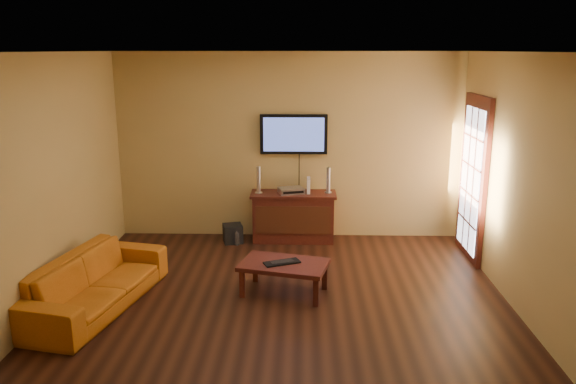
{
  "coord_description": "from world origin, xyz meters",
  "views": [
    {
      "loc": [
        0.21,
        -5.57,
        2.72
      ],
      "look_at": [
        0.04,
        0.8,
        1.1
      ],
      "focal_mm": 35.0,
      "sensor_mm": 36.0,
      "label": 1
    }
  ],
  "objects_px": {
    "television": "(294,134)",
    "speaker_right": "(328,181)",
    "coffee_table": "(284,267)",
    "bottle": "(237,239)",
    "game_console": "(308,185)",
    "subwoofer": "(233,233)",
    "speaker_left": "(258,181)",
    "keyboard": "(282,262)",
    "sofa": "(94,274)",
    "media_console": "(293,216)",
    "av_receiver": "(291,190)"
  },
  "relations": [
    {
      "from": "subwoofer",
      "to": "media_console",
      "type": "bearing_deg",
      "value": -8.01
    },
    {
      "from": "television",
      "to": "speaker_left",
      "type": "height_order",
      "value": "television"
    },
    {
      "from": "coffee_table",
      "to": "sofa",
      "type": "relative_size",
      "value": 0.55
    },
    {
      "from": "media_console",
      "to": "game_console",
      "type": "bearing_deg",
      "value": 2.6
    },
    {
      "from": "speaker_right",
      "to": "subwoofer",
      "type": "bearing_deg",
      "value": -173.82
    },
    {
      "from": "coffee_table",
      "to": "bottle",
      "type": "height_order",
      "value": "coffee_table"
    },
    {
      "from": "speaker_right",
      "to": "television",
      "type": "bearing_deg",
      "value": 161.92
    },
    {
      "from": "media_console",
      "to": "bottle",
      "type": "xyz_separation_m",
      "value": [
        -0.8,
        -0.24,
        -0.26
      ]
    },
    {
      "from": "television",
      "to": "bottle",
      "type": "distance_m",
      "value": 1.71
    },
    {
      "from": "speaker_left",
      "to": "subwoofer",
      "type": "xyz_separation_m",
      "value": [
        -0.38,
        -0.1,
        -0.76
      ]
    },
    {
      "from": "sofa",
      "to": "keyboard",
      "type": "relative_size",
      "value": 4.49
    },
    {
      "from": "game_console",
      "to": "keyboard",
      "type": "bearing_deg",
      "value": -100.12
    },
    {
      "from": "bottle",
      "to": "sofa",
      "type": "bearing_deg",
      "value": -122.89
    },
    {
      "from": "sofa",
      "to": "bottle",
      "type": "height_order",
      "value": "sofa"
    },
    {
      "from": "coffee_table",
      "to": "bottle",
      "type": "xyz_separation_m",
      "value": [
        -0.73,
        1.61,
        -0.22
      ]
    },
    {
      "from": "media_console",
      "to": "bottle",
      "type": "bearing_deg",
      "value": -163.19
    },
    {
      "from": "keyboard",
      "to": "coffee_table",
      "type": "bearing_deg",
      "value": 34.97
    },
    {
      "from": "speaker_left",
      "to": "bottle",
      "type": "bearing_deg",
      "value": -143.77
    },
    {
      "from": "speaker_left",
      "to": "keyboard",
      "type": "height_order",
      "value": "speaker_left"
    },
    {
      "from": "av_receiver",
      "to": "game_console",
      "type": "height_order",
      "value": "game_console"
    },
    {
      "from": "sofa",
      "to": "speaker_left",
      "type": "height_order",
      "value": "speaker_left"
    },
    {
      "from": "coffee_table",
      "to": "television",
      "type": "bearing_deg",
      "value": 87.93
    },
    {
      "from": "subwoofer",
      "to": "bottle",
      "type": "relative_size",
      "value": 1.27
    },
    {
      "from": "av_receiver",
      "to": "bottle",
      "type": "relative_size",
      "value": 1.67
    },
    {
      "from": "speaker_right",
      "to": "bottle",
      "type": "distance_m",
      "value": 1.55
    },
    {
      "from": "coffee_table",
      "to": "sofa",
      "type": "xyz_separation_m",
      "value": [
        -2.03,
        -0.4,
        0.06
      ]
    },
    {
      "from": "television",
      "to": "game_console",
      "type": "xyz_separation_m",
      "value": [
        0.22,
        -0.19,
        -0.71
      ]
    },
    {
      "from": "television",
      "to": "coffee_table",
      "type": "height_order",
      "value": "television"
    },
    {
      "from": "av_receiver",
      "to": "bottle",
      "type": "height_order",
      "value": "av_receiver"
    },
    {
      "from": "sofa",
      "to": "game_console",
      "type": "height_order",
      "value": "game_console"
    },
    {
      "from": "television",
      "to": "bottle",
      "type": "xyz_separation_m",
      "value": [
        -0.8,
        -0.44,
        -1.44
      ]
    },
    {
      "from": "game_console",
      "to": "keyboard",
      "type": "distance_m",
      "value": 1.96
    },
    {
      "from": "media_console",
      "to": "speaker_left",
      "type": "height_order",
      "value": "speaker_left"
    },
    {
      "from": "sofa",
      "to": "speaker_left",
      "type": "bearing_deg",
      "value": -23.51
    },
    {
      "from": "subwoofer",
      "to": "speaker_left",
      "type": "bearing_deg",
      "value": -1.23
    },
    {
      "from": "subwoofer",
      "to": "coffee_table",
      "type": "bearing_deg",
      "value": -80.89
    },
    {
      "from": "speaker_left",
      "to": "keyboard",
      "type": "bearing_deg",
      "value": -77.67
    },
    {
      "from": "media_console",
      "to": "av_receiver",
      "type": "bearing_deg",
      "value": -169.38
    },
    {
      "from": "coffee_table",
      "to": "av_receiver",
      "type": "xyz_separation_m",
      "value": [
        0.04,
        1.85,
        0.43
      ]
    },
    {
      "from": "speaker_right",
      "to": "speaker_left",
      "type": "bearing_deg",
      "value": -177.01
    },
    {
      "from": "media_console",
      "to": "coffee_table",
      "type": "bearing_deg",
      "value": -92.28
    },
    {
      "from": "subwoofer",
      "to": "speaker_right",
      "type": "bearing_deg",
      "value": -9.51
    },
    {
      "from": "speaker_right",
      "to": "game_console",
      "type": "height_order",
      "value": "speaker_right"
    },
    {
      "from": "speaker_right",
      "to": "subwoofer",
      "type": "height_order",
      "value": "speaker_right"
    },
    {
      "from": "television",
      "to": "subwoofer",
      "type": "distance_m",
      "value": 1.69
    },
    {
      "from": "television",
      "to": "speaker_right",
      "type": "relative_size",
      "value": 2.62
    },
    {
      "from": "media_console",
      "to": "television",
      "type": "relative_size",
      "value": 1.27
    },
    {
      "from": "television",
      "to": "subwoofer",
      "type": "xyz_separation_m",
      "value": [
        -0.88,
        -0.31,
        -1.41
      ]
    },
    {
      "from": "media_console",
      "to": "television",
      "type": "xyz_separation_m",
      "value": [
        -0.0,
        0.2,
        1.18
      ]
    },
    {
      "from": "bottle",
      "to": "keyboard",
      "type": "bearing_deg",
      "value": -66.55
    }
  ]
}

